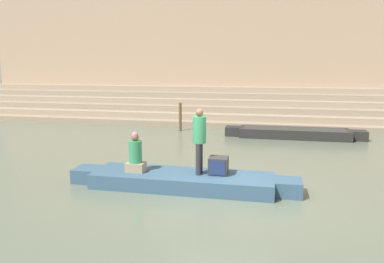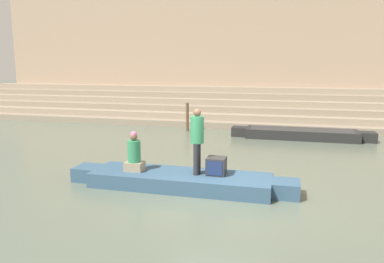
% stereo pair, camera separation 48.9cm
% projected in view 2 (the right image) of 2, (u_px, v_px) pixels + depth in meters
% --- Properties ---
extents(ground_plane, '(120.00, 120.00, 0.00)m').
position_uv_depth(ground_plane, '(218.00, 198.00, 9.04)').
color(ground_plane, '#566051').
extents(ghat_steps, '(36.00, 4.28, 1.89)m').
position_uv_depth(ghat_steps, '(260.00, 110.00, 20.76)').
color(ghat_steps, gray).
rests_on(ghat_steps, ground).
extents(back_wall, '(34.20, 1.28, 8.11)m').
position_uv_depth(back_wall, '(265.00, 50.00, 22.21)').
color(back_wall, tan).
rests_on(back_wall, ground).
extents(rowboat_main, '(6.04, 1.47, 0.38)m').
position_uv_depth(rowboat_main, '(180.00, 180.00, 9.78)').
color(rowboat_main, '#33516B').
rests_on(rowboat_main, ground).
extents(person_standing, '(0.34, 0.34, 1.70)m').
position_uv_depth(person_standing, '(197.00, 137.00, 9.52)').
color(person_standing, '#28282D').
rests_on(person_standing, rowboat_main).
extents(person_rowing, '(0.48, 0.38, 1.07)m').
position_uv_depth(person_rowing, '(134.00, 155.00, 9.92)').
color(person_rowing, gray).
rests_on(person_rowing, rowboat_main).
extents(tv_set, '(0.48, 0.48, 0.45)m').
position_uv_depth(tv_set, '(216.00, 166.00, 9.61)').
color(tv_set, '#2D2D2D').
rests_on(tv_set, rowboat_main).
extents(moored_boat_shore, '(6.01, 1.25, 0.41)m').
position_uv_depth(moored_boat_shore, '(301.00, 134.00, 16.25)').
color(moored_boat_shore, black).
rests_on(moored_boat_shore, ground).
extents(mooring_post, '(0.15, 0.15, 1.37)m').
position_uv_depth(mooring_post, '(187.00, 117.00, 18.16)').
color(mooring_post, brown).
rests_on(mooring_post, ground).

